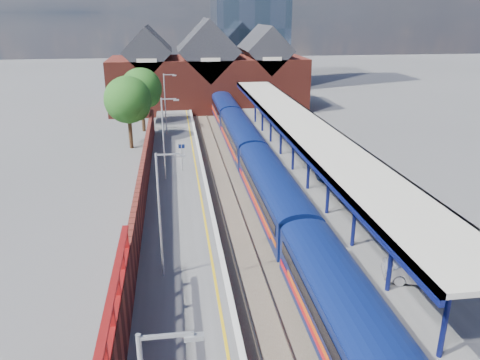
% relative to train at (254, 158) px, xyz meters
% --- Properties ---
extents(ground, '(240.00, 240.00, 0.00)m').
position_rel_train_xyz_m(ground, '(-1.49, 6.67, -2.12)').
color(ground, '#5B5B5E').
rests_on(ground, ground).
extents(ballast_bed, '(6.00, 76.00, 0.06)m').
position_rel_train_xyz_m(ballast_bed, '(-1.49, -3.33, -2.09)').
color(ballast_bed, '#473D33').
rests_on(ballast_bed, ground).
extents(rails, '(4.51, 76.00, 0.14)m').
position_rel_train_xyz_m(rails, '(-1.49, -3.33, -2.00)').
color(rails, slate).
rests_on(rails, ground).
extents(left_platform, '(5.00, 76.00, 1.00)m').
position_rel_train_xyz_m(left_platform, '(-6.99, -3.33, -1.62)').
color(left_platform, '#565659').
rests_on(left_platform, ground).
extents(right_platform, '(6.00, 76.00, 1.00)m').
position_rel_train_xyz_m(right_platform, '(4.51, -3.33, -1.62)').
color(right_platform, '#565659').
rests_on(right_platform, ground).
extents(coping_left, '(0.30, 76.00, 0.05)m').
position_rel_train_xyz_m(coping_left, '(-4.64, -3.33, -1.10)').
color(coping_left, silver).
rests_on(coping_left, left_platform).
extents(coping_right, '(0.30, 76.00, 0.05)m').
position_rel_train_xyz_m(coping_right, '(1.66, -3.33, -1.10)').
color(coping_right, silver).
rests_on(coping_right, right_platform).
extents(yellow_line, '(0.14, 76.00, 0.01)m').
position_rel_train_xyz_m(yellow_line, '(-5.24, -3.33, -1.12)').
color(yellow_line, yellow).
rests_on(yellow_line, left_platform).
extents(train, '(2.87, 65.90, 3.45)m').
position_rel_train_xyz_m(train, '(0.00, 0.00, 0.00)').
color(train, '#0B1953').
rests_on(train, ground).
extents(canopy, '(4.50, 52.00, 4.48)m').
position_rel_train_xyz_m(canopy, '(3.99, -1.38, 3.13)').
color(canopy, '#0E1453').
rests_on(canopy, right_platform).
extents(lamp_post_b, '(1.48, 0.18, 7.00)m').
position_rel_train_xyz_m(lamp_post_b, '(-7.86, -17.33, 2.87)').
color(lamp_post_b, '#A5A8AA').
rests_on(lamp_post_b, left_platform).
extents(lamp_post_c, '(1.48, 0.18, 7.00)m').
position_rel_train_xyz_m(lamp_post_c, '(-7.86, -1.33, 2.87)').
color(lamp_post_c, '#A5A8AA').
rests_on(lamp_post_c, left_platform).
extents(lamp_post_d, '(1.48, 0.18, 7.00)m').
position_rel_train_xyz_m(lamp_post_d, '(-7.86, 14.67, 2.87)').
color(lamp_post_d, '#A5A8AA').
rests_on(lamp_post_d, left_platform).
extents(platform_sign, '(0.55, 0.08, 2.50)m').
position_rel_train_xyz_m(platform_sign, '(-6.49, 0.67, 0.57)').
color(platform_sign, '#A5A8AA').
rests_on(platform_sign, left_platform).
extents(brick_wall, '(0.35, 50.00, 3.86)m').
position_rel_train_xyz_m(brick_wall, '(-9.59, -9.79, 0.33)').
color(brick_wall, maroon).
rests_on(brick_wall, left_platform).
extents(station_building, '(30.00, 12.12, 13.78)m').
position_rel_train_xyz_m(station_building, '(-1.49, 34.67, 3.33)').
color(station_building, maroon).
rests_on(station_building, ground).
extents(tree_near, '(5.20, 5.20, 8.10)m').
position_rel_train_xyz_m(tree_near, '(-11.84, 12.57, 3.23)').
color(tree_near, '#382314').
rests_on(tree_near, ground).
extents(tree_far, '(5.20, 5.20, 8.10)m').
position_rel_train_xyz_m(tree_far, '(-10.84, 20.57, 3.23)').
color(tree_far, '#382314').
rests_on(tree_far, ground).
extents(parked_car_silver, '(4.12, 2.36, 1.28)m').
position_rel_train_xyz_m(parked_car_silver, '(5.57, -19.81, -0.48)').
color(parked_car_silver, '#AEACB1').
rests_on(parked_car_silver, right_platform).
extents(parked_car_dark, '(4.05, 2.00, 1.13)m').
position_rel_train_xyz_m(parked_car_dark, '(7.01, -8.70, -0.55)').
color(parked_car_dark, black).
rests_on(parked_car_dark, right_platform).
extents(parked_car_blue, '(4.49, 2.67, 1.17)m').
position_rel_train_xyz_m(parked_car_blue, '(6.83, -3.68, -0.54)').
color(parked_car_blue, navy).
rests_on(parked_car_blue, right_platform).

